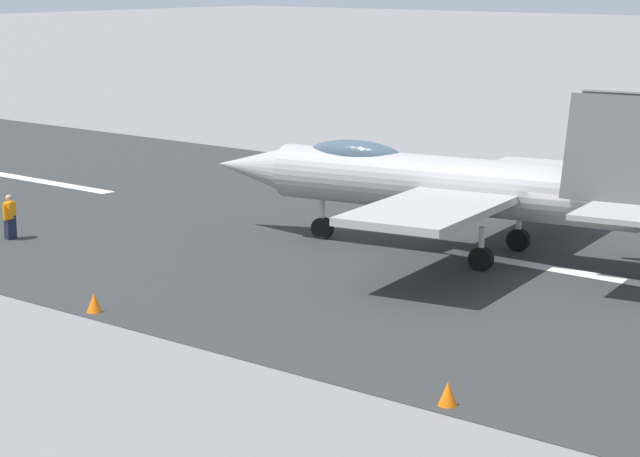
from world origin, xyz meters
name	(u,v)px	position (x,y,z in m)	size (l,w,h in m)	color
ground_plane	(572,273)	(0.00, 0.00, 0.00)	(400.00, 400.00, 0.00)	slate
runway_strip	(573,272)	(-0.02, 0.00, 0.01)	(240.00, 26.00, 0.02)	#2E3030
fighter_jet	(451,183)	(4.35, 0.35, 2.40)	(17.30, 13.96, 5.59)	#A09C9D
crew_person	(10,217)	(17.38, 8.21, 0.79)	(0.43, 0.65, 1.59)	#1E2338
marker_cone_near	(448,394)	(-3.80, 12.50, 0.28)	(0.44, 0.44, 0.55)	orange
marker_cone_mid	(94,303)	(7.84, 12.50, 0.28)	(0.44, 0.44, 0.55)	orange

